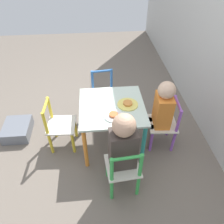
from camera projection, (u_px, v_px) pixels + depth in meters
ground_plane at (112, 143)px, 2.24m from camera, size 6.00×6.00×0.00m
kids_table at (112, 112)px, 1.97m from camera, size 0.57×0.57×0.49m
chair_green at (123, 169)px, 1.70m from camera, size 0.28×0.28×0.51m
chair_purple at (164, 125)px, 2.08m from camera, size 0.28×0.28×0.51m
chair_blue at (104, 94)px, 2.45m from camera, size 0.28×0.28×0.51m
chair_yellow at (59, 126)px, 2.06m from camera, size 0.28×0.28×0.51m
child_right at (122, 146)px, 1.61m from camera, size 0.22×0.21×0.77m
child_back at (161, 110)px, 1.96m from camera, size 0.21×0.22×0.73m
plate_right at (114, 115)px, 1.81m from camera, size 0.16×0.16×0.03m
plate_back at (128, 104)px, 1.92m from camera, size 0.18×0.18×0.03m
storage_bin at (18, 129)px, 2.30m from camera, size 0.32×0.27×0.12m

